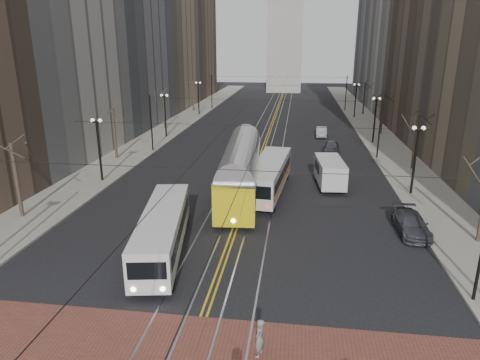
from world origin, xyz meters
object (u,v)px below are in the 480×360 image
(rear_bus, at_px, (269,177))
(pedestrian_b, at_px, (259,338))
(sedan_silver, at_px, (321,132))
(sedan_parked, at_px, (411,224))
(cargo_van, at_px, (330,173))
(streetcar, at_px, (241,174))
(transit_bus, at_px, (163,233))
(sedan_grey, at_px, (332,147))

(rear_bus, relative_size, pedestrian_b, 6.47)
(rear_bus, xyz_separation_m, sedan_silver, (5.53, 24.55, -0.75))
(sedan_parked, bearing_deg, cargo_van, 115.87)
(streetcar, bearing_deg, pedestrian_b, -84.08)
(transit_bus, relative_size, pedestrian_b, 6.38)
(cargo_van, height_order, pedestrian_b, cargo_van)
(cargo_van, distance_m, sedan_grey, 12.48)
(sedan_silver, relative_size, sedan_parked, 0.87)
(rear_bus, xyz_separation_m, cargo_van, (5.21, 2.51, -0.18))
(sedan_grey, height_order, sedan_parked, sedan_grey)
(streetcar, distance_m, pedestrian_b, 19.60)
(sedan_grey, distance_m, sedan_silver, 9.64)
(transit_bus, distance_m, sedan_grey, 29.30)
(streetcar, height_order, sedan_parked, streetcar)
(transit_bus, bearing_deg, sedan_silver, 63.68)
(pedestrian_b, bearing_deg, sedan_grey, -173.12)
(streetcar, height_order, sedan_grey, streetcar)
(sedan_silver, height_order, sedan_parked, sedan_parked)
(transit_bus, bearing_deg, sedan_parked, 8.47)
(rear_bus, xyz_separation_m, pedestrian_b, (1.00, -20.09, -0.56))
(transit_bus, relative_size, sedan_silver, 2.65)
(sedan_grey, bearing_deg, rear_bus, -108.22)
(streetcar, xyz_separation_m, rear_bus, (2.30, 0.80, -0.40))
(transit_bus, height_order, rear_bus, rear_bus)
(transit_bus, distance_m, pedestrian_b, 10.52)
(transit_bus, bearing_deg, streetcar, 64.25)
(cargo_van, bearing_deg, streetcar, -161.34)
(sedan_parked, bearing_deg, sedan_grey, 98.55)
(transit_bus, relative_size, streetcar, 0.69)
(transit_bus, relative_size, rear_bus, 0.99)
(streetcar, bearing_deg, sedan_parked, -30.04)
(sedan_silver, distance_m, pedestrian_b, 44.88)
(streetcar, height_order, cargo_van, streetcar)
(pedestrian_b, bearing_deg, sedan_silver, -170.38)
(cargo_van, distance_m, sedan_silver, 22.06)
(transit_bus, relative_size, cargo_van, 1.92)
(rear_bus, height_order, cargo_van, rear_bus)
(sedan_parked, bearing_deg, streetcar, 152.55)
(pedestrian_b, bearing_deg, sedan_parked, 161.18)
(streetcar, xyz_separation_m, sedan_parked, (12.30, -6.07, -1.14))
(sedan_parked, height_order, pedestrian_b, pedestrian_b)
(sedan_silver, bearing_deg, sedan_parked, -79.76)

